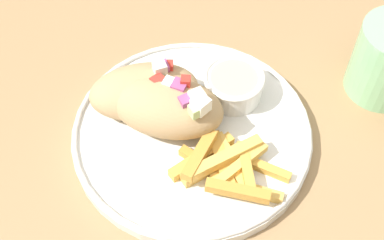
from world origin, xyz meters
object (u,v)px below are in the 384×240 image
(pita_sandwich_near, at_px, (168,106))
(sauce_ramekin, at_px, (236,85))
(pita_sandwich_far, at_px, (143,93))
(fries_pile, at_px, (225,165))
(plate, at_px, (192,133))

(pita_sandwich_near, relative_size, sauce_ramekin, 1.91)
(sauce_ramekin, bearing_deg, pita_sandwich_near, -130.08)
(pita_sandwich_far, height_order, fries_pile, pita_sandwich_far)
(pita_sandwich_near, bearing_deg, sauce_ramekin, 40.97)
(pita_sandwich_far, height_order, sauce_ramekin, pita_sandwich_far)
(plate, relative_size, sauce_ramekin, 3.79)
(pita_sandwich_near, height_order, sauce_ramekin, pita_sandwich_near)
(plate, height_order, fries_pile, fries_pile)
(pita_sandwich_far, distance_m, sauce_ramekin, 0.11)
(pita_sandwich_far, bearing_deg, plate, -41.82)
(fries_pile, distance_m, sauce_ramekin, 0.10)
(pita_sandwich_near, relative_size, fries_pile, 1.12)
(pita_sandwich_far, xyz_separation_m, fries_pile, (0.11, -0.04, -0.02))
(pita_sandwich_near, bearing_deg, plate, -10.74)
(plate, height_order, pita_sandwich_near, pita_sandwich_near)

